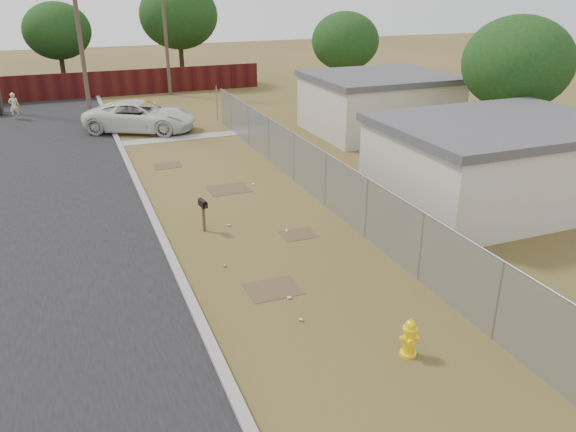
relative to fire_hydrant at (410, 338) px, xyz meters
name	(u,v)px	position (x,y,z in m)	size (l,w,h in m)	color
ground	(245,218)	(-0.97, 8.79, -0.43)	(120.00, 120.00, 0.00)	brown
street	(38,173)	(-7.73, 16.85, -0.42)	(15.10, 60.00, 0.12)	black
chainlink_fence	(314,177)	(2.15, 9.82, 0.36)	(0.10, 27.06, 2.02)	gray
privacy_fence	(51,87)	(-6.97, 33.79, 0.47)	(30.00, 0.12, 1.80)	#3F110D
utility_poles	(82,33)	(-4.64, 29.46, 4.26)	(12.60, 8.24, 9.00)	brown
houses	(430,129)	(8.73, 11.93, 1.13)	(9.30, 17.24, 3.10)	beige
horizon_trees	(149,29)	(-0.13, 32.35, 4.20)	(33.32, 31.94, 7.78)	#342517
fire_hydrant	(410,338)	(0.00, 0.00, 0.00)	(0.47, 0.47, 0.93)	yellow
mailbox	(203,206)	(-2.55, 8.21, 0.45)	(0.23, 0.49, 1.11)	brown
pickup_truck	(141,116)	(-2.49, 22.63, 0.39)	(2.74, 5.93, 1.65)	silver
pedestrian	(14,106)	(-9.04, 28.34, 0.37)	(0.58, 0.38, 1.60)	#C2B78E
scattered_litter	(261,246)	(-1.21, 6.35, -0.39)	(3.12, 9.94, 0.07)	silver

